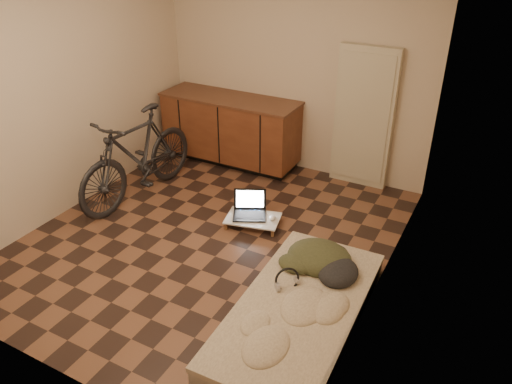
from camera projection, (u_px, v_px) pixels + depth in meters
The scene contains 10 objects.
room_shell at pixel (204, 121), 4.58m from camera, with size 3.50×4.00×2.60m.
cabinets at pixel (231, 130), 6.61m from camera, with size 1.84×0.62×0.91m.
appliance_panel at pixel (364, 118), 5.90m from camera, with size 0.70×0.10×1.70m, color beige.
bicycle at pixel (137, 152), 5.70m from camera, with size 0.53×1.81×1.17m, color black.
futon at pixel (299, 311), 4.12m from camera, with size 0.99×1.97×0.17m.
clothing_pile at pixel (324, 254), 4.47m from camera, with size 0.63×0.53×0.25m, color #333720, non-canonical shape.
headphones at pixel (287, 279), 4.24m from camera, with size 0.24×0.22×0.16m, color black, non-canonical shape.
lap_desk at pixel (253, 219), 5.39m from camera, with size 0.64×0.49×0.10m.
laptop at pixel (250, 210), 5.43m from camera, with size 0.46×0.44×0.24m.
mouse at pixel (272, 217), 5.35m from camera, with size 0.07×0.11×0.04m, color white.
Camera 1 is at (2.46, -3.58, 2.95)m, focal length 35.00 mm.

